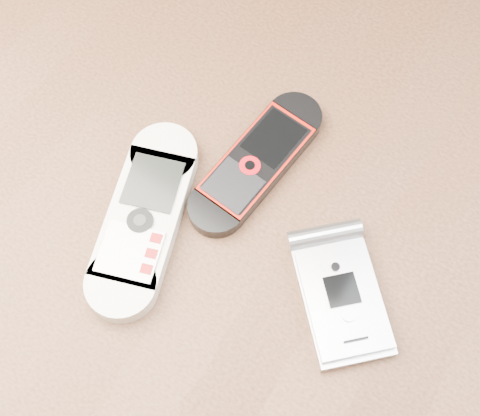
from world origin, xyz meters
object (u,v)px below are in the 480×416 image
object	(u,v)px
nokia_black_red	(257,162)
motorola_razr	(342,297)
table	(236,252)
nokia_white	(144,218)

from	to	relation	value
nokia_black_red	motorola_razr	distance (m)	0.14
table	motorola_razr	distance (m)	0.16
nokia_white	nokia_black_red	bearing A→B (deg)	43.40
nokia_black_red	motorola_razr	size ratio (longest dim) A/B	1.35
table	motorola_razr	bearing A→B (deg)	-9.70
table	nokia_white	distance (m)	0.14
table	motorola_razr	size ratio (longest dim) A/B	10.04
nokia_white	nokia_black_red	world-z (taller)	nokia_white
table	nokia_white	xyz separation A→B (m)	(-0.06, -0.05, 0.12)
table	nokia_black_red	distance (m)	0.12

